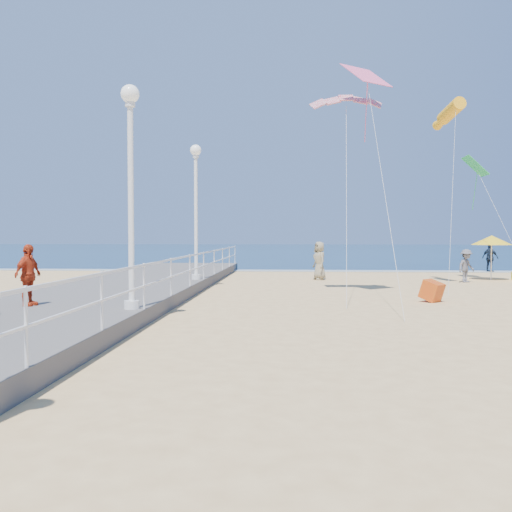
# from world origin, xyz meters

# --- Properties ---
(ground) EXTENTS (160.00, 160.00, 0.00)m
(ground) POSITION_xyz_m (0.00, 0.00, 0.00)
(ground) COLOR #E6BE78
(ground) RESTS_ON ground
(ocean) EXTENTS (160.00, 90.00, 0.05)m
(ocean) POSITION_xyz_m (0.00, 65.00, 0.01)
(ocean) COLOR #0C2948
(ocean) RESTS_ON ground
(surf_line) EXTENTS (160.00, 1.20, 0.04)m
(surf_line) POSITION_xyz_m (0.00, 20.50, 0.03)
(surf_line) COLOR silver
(surf_line) RESTS_ON ground
(boardwalk) EXTENTS (5.00, 44.00, 0.40)m
(boardwalk) POSITION_xyz_m (-7.50, 0.00, 0.20)
(boardwalk) COLOR slate
(boardwalk) RESTS_ON ground
(railing) EXTENTS (0.05, 42.00, 0.55)m
(railing) POSITION_xyz_m (-5.05, 0.00, 1.25)
(railing) COLOR white
(railing) RESTS_ON boardwalk
(lamp_post_mid) EXTENTS (0.44, 0.44, 5.32)m
(lamp_post_mid) POSITION_xyz_m (-5.35, 0.00, 3.66)
(lamp_post_mid) COLOR white
(lamp_post_mid) RESTS_ON boardwalk
(lamp_post_far) EXTENTS (0.44, 0.44, 5.32)m
(lamp_post_far) POSITION_xyz_m (-5.35, 9.00, 3.66)
(lamp_post_far) COLOR white
(lamp_post_far) RESTS_ON boardwalk
(spectator_3) EXTENTS (0.56, 0.96, 1.54)m
(spectator_3) POSITION_xyz_m (-8.10, 0.41, 1.17)
(spectator_3) COLOR red
(spectator_3) RESTS_ON boardwalk
(beach_walker_a) EXTENTS (1.12, 1.04, 1.51)m
(beach_walker_a) POSITION_xyz_m (6.34, 13.06, 0.76)
(beach_walker_a) COLOR #5E5C62
(beach_walker_a) RESTS_ON ground
(beach_walker_b) EXTENTS (0.93, 1.04, 1.69)m
(beach_walker_b) POSITION_xyz_m (9.77, 20.11, 0.85)
(beach_walker_b) COLOR #172334
(beach_walker_b) RESTS_ON ground
(beach_walker_c) EXTENTS (0.89, 1.06, 1.84)m
(beach_walker_c) POSITION_xyz_m (-0.25, 14.18, 0.92)
(beach_walker_c) COLOR gray
(beach_walker_c) RESTS_ON ground
(box_kite) EXTENTS (0.89, 0.88, 0.74)m
(box_kite) POSITION_xyz_m (2.97, 5.30, 0.30)
(box_kite) COLOR red
(box_kite) RESTS_ON ground
(beach_umbrella) EXTENTS (1.90, 1.90, 2.14)m
(beach_umbrella) POSITION_xyz_m (7.96, 14.57, 1.91)
(beach_umbrella) COLOR white
(beach_umbrella) RESTS_ON ground
(kite_parafoil) EXTENTS (2.60, 0.94, 0.65)m
(kite_parafoil) POSITION_xyz_m (0.39, 7.48, 7.09)
(kite_parafoil) COLOR red
(kite_windsock) EXTENTS (1.03, 2.82, 1.11)m
(kite_windsock) POSITION_xyz_m (5.07, 11.14, 7.34)
(kite_windsock) COLOR #FFA815
(kite_diamond_pink) EXTENTS (1.84, 1.80, 0.87)m
(kite_diamond_pink) POSITION_xyz_m (1.00, 6.74, 7.67)
(kite_diamond_pink) COLOR #FF5D90
(kite_diamond_green) EXTENTS (1.02, 1.37, 0.94)m
(kite_diamond_green) POSITION_xyz_m (7.14, 14.58, 5.45)
(kite_diamond_green) COLOR green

